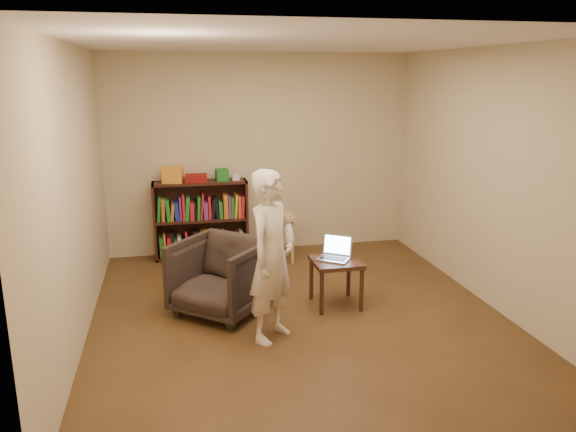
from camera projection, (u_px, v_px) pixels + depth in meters
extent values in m
plane|color=#402B14|center=(298.00, 315.00, 5.58)|extent=(4.50, 4.50, 0.00)
plane|color=white|center=(300.00, 42.00, 4.94)|extent=(4.50, 4.50, 0.00)
plane|color=#BDB28F|center=(260.00, 154.00, 7.39)|extent=(4.00, 0.00, 4.00)
plane|color=#BDB28F|center=(74.00, 197.00, 4.85)|extent=(0.00, 4.50, 4.50)
plane|color=#BDB28F|center=(491.00, 179.00, 5.66)|extent=(0.00, 4.50, 4.50)
cube|color=black|center=(155.00, 222.00, 7.14)|extent=(0.03, 0.30, 1.00)
cube|color=black|center=(246.00, 217.00, 7.38)|extent=(0.03, 0.30, 1.00)
cube|color=black|center=(200.00, 217.00, 7.39)|extent=(1.20, 0.02, 1.00)
cube|color=black|center=(203.00, 255.00, 7.38)|extent=(1.20, 0.30, 0.03)
cube|color=black|center=(201.00, 219.00, 7.26)|extent=(1.14, 0.30, 0.03)
cube|color=black|center=(200.00, 183.00, 7.14)|extent=(1.20, 0.30, 0.03)
cube|color=orange|center=(173.00, 175.00, 7.03)|extent=(0.28, 0.23, 0.20)
cube|color=maroon|center=(196.00, 178.00, 7.11)|extent=(0.29, 0.22, 0.09)
cube|color=#1E7125|center=(222.00, 175.00, 7.16)|extent=(0.17, 0.17, 0.15)
cube|color=silver|center=(236.00, 177.00, 7.22)|extent=(0.10, 0.10, 0.08)
cube|color=tan|center=(277.00, 217.00, 7.07)|extent=(0.41, 0.41, 0.04)
cylinder|color=tan|center=(267.00, 244.00, 6.96)|extent=(0.04, 0.04, 0.56)
cylinder|color=tan|center=(292.00, 242.00, 7.03)|extent=(0.04, 0.04, 0.56)
cylinder|color=tan|center=(262.00, 237.00, 7.27)|extent=(0.04, 0.04, 0.56)
cylinder|color=tan|center=(287.00, 235.00, 7.34)|extent=(0.04, 0.04, 0.56)
imported|color=#2D251E|center=(221.00, 277.00, 5.57)|extent=(1.15, 1.15, 0.75)
cube|color=black|center=(336.00, 262.00, 5.72)|extent=(0.48, 0.48, 0.04)
cylinder|color=black|center=(322.00, 294.00, 5.54)|extent=(0.04, 0.04, 0.45)
cylinder|color=black|center=(361.00, 290.00, 5.63)|extent=(0.04, 0.04, 0.45)
cylinder|color=black|center=(311.00, 279.00, 5.93)|extent=(0.04, 0.04, 0.45)
cylinder|color=black|center=(349.00, 276.00, 6.02)|extent=(0.04, 0.04, 0.45)
cube|color=#B8B8BD|center=(333.00, 259.00, 5.72)|extent=(0.38, 0.36, 0.02)
cube|color=black|center=(333.00, 258.00, 5.72)|extent=(0.28, 0.25, 0.00)
cube|color=#B8B8BD|center=(337.00, 245.00, 5.80)|extent=(0.28, 0.22, 0.22)
cube|color=#B3CEFB|center=(337.00, 245.00, 5.80)|extent=(0.24, 0.19, 0.18)
imported|color=beige|center=(272.00, 257.00, 4.92)|extent=(0.66, 0.66, 1.55)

